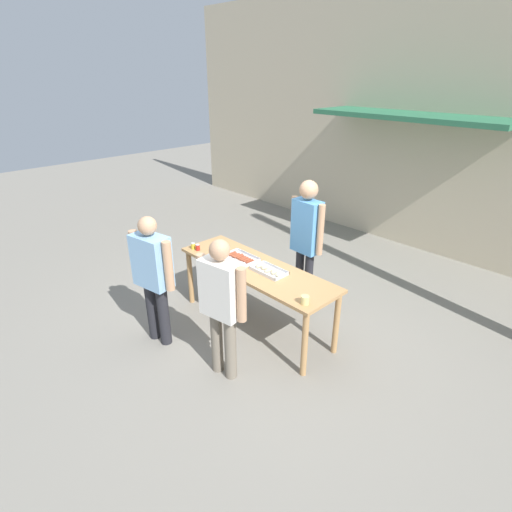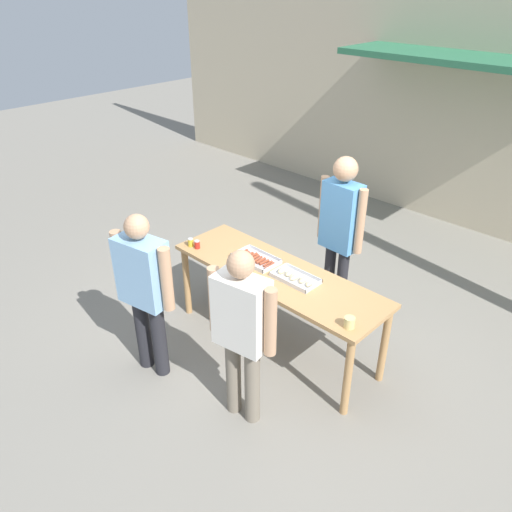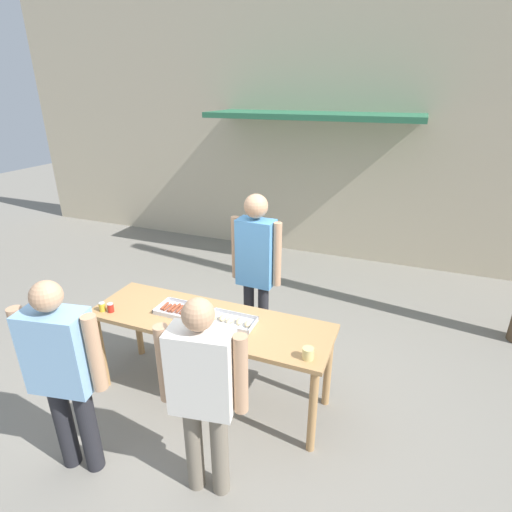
{
  "view_description": "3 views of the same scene",
  "coord_description": "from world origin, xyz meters",
  "px_view_note": "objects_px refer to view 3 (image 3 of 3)",
  "views": [
    {
      "loc": [
        3.21,
        -3.06,
        3.08
      ],
      "look_at": [
        0.0,
        0.0,
        1.01
      ],
      "focal_mm": 28.0,
      "sensor_mm": 36.0,
      "label": 1
    },
    {
      "loc": [
        2.66,
        -3.04,
        3.35
      ],
      "look_at": [
        -0.3,
        0.02,
        0.91
      ],
      "focal_mm": 35.0,
      "sensor_mm": 36.0,
      "label": 2
    },
    {
      "loc": [
        1.54,
        -2.72,
        2.79
      ],
      "look_at": [
        0.16,
        0.76,
        1.2
      ],
      "focal_mm": 28.0,
      "sensor_mm": 36.0,
      "label": 3
    }
  ],
  "objects_px": {
    "food_tray_buns": "(230,320)",
    "person_server_behind_table": "(256,263)",
    "condiment_jar_ketchup": "(111,308)",
    "condiment_jar_mustard": "(102,307)",
    "beer_cup": "(308,353)",
    "food_tray_sausages": "(181,310)",
    "person_customer_holding_hotdog": "(62,366)",
    "person_customer_with_cup": "(203,386)"
  },
  "relations": [
    {
      "from": "food_tray_buns",
      "to": "person_server_behind_table",
      "type": "height_order",
      "value": "person_server_behind_table"
    },
    {
      "from": "food_tray_sausages",
      "to": "condiment_jar_mustard",
      "type": "xyz_separation_m",
      "value": [
        -0.69,
        -0.26,
        0.03
      ]
    },
    {
      "from": "person_customer_holding_hotdog",
      "to": "condiment_jar_mustard",
      "type": "bearing_deg",
      "value": -75.56
    },
    {
      "from": "person_customer_holding_hotdog",
      "to": "food_tray_buns",
      "type": "bearing_deg",
      "value": -136.44
    },
    {
      "from": "food_tray_buns",
      "to": "person_server_behind_table",
      "type": "distance_m",
      "value": 0.79
    },
    {
      "from": "food_tray_buns",
      "to": "condiment_jar_ketchup",
      "type": "relative_size",
      "value": 5.04
    },
    {
      "from": "beer_cup",
      "to": "person_server_behind_table",
      "type": "distance_m",
      "value": 1.3
    },
    {
      "from": "condiment_jar_mustard",
      "to": "person_customer_holding_hotdog",
      "type": "distance_m",
      "value": 0.94
    },
    {
      "from": "condiment_jar_mustard",
      "to": "person_customer_holding_hotdog",
      "type": "xyz_separation_m",
      "value": [
        0.4,
        -0.85,
        0.06
      ]
    },
    {
      "from": "condiment_jar_ketchup",
      "to": "person_server_behind_table",
      "type": "bearing_deg",
      "value": 42.8
    },
    {
      "from": "condiment_jar_mustard",
      "to": "condiment_jar_ketchup",
      "type": "distance_m",
      "value": 0.09
    },
    {
      "from": "food_tray_sausages",
      "to": "person_customer_with_cup",
      "type": "relative_size",
      "value": 0.28
    },
    {
      "from": "person_customer_with_cup",
      "to": "person_server_behind_table",
      "type": "bearing_deg",
      "value": -90.42
    },
    {
      "from": "condiment_jar_ketchup",
      "to": "food_tray_sausages",
      "type": "bearing_deg",
      "value": 21.72
    },
    {
      "from": "condiment_jar_ketchup",
      "to": "person_customer_holding_hotdog",
      "type": "distance_m",
      "value": 0.93
    },
    {
      "from": "food_tray_sausages",
      "to": "person_server_behind_table",
      "type": "relative_size",
      "value": 0.25
    },
    {
      "from": "condiment_jar_mustard",
      "to": "person_server_behind_table",
      "type": "distance_m",
      "value": 1.54
    },
    {
      "from": "food_tray_sausages",
      "to": "person_customer_with_cup",
      "type": "xyz_separation_m",
      "value": [
        0.73,
        -0.92,
        0.08
      ]
    },
    {
      "from": "food_tray_sausages",
      "to": "person_server_behind_table",
      "type": "bearing_deg",
      "value": 58.49
    },
    {
      "from": "person_server_behind_table",
      "to": "food_tray_sausages",
      "type": "bearing_deg",
      "value": -118.92
    },
    {
      "from": "food_tray_buns",
      "to": "person_customer_holding_hotdog",
      "type": "distance_m",
      "value": 1.36
    },
    {
      "from": "condiment_jar_ketchup",
      "to": "person_server_behind_table",
      "type": "distance_m",
      "value": 1.47
    },
    {
      "from": "food_tray_sausages",
      "to": "food_tray_buns",
      "type": "height_order",
      "value": "food_tray_buns"
    },
    {
      "from": "food_tray_buns",
      "to": "person_customer_with_cup",
      "type": "xyz_separation_m",
      "value": [
        0.23,
        -0.92,
        0.08
      ]
    },
    {
      "from": "food_tray_sausages",
      "to": "condiment_jar_ketchup",
      "type": "xyz_separation_m",
      "value": [
        -0.61,
        -0.24,
        0.03
      ]
    },
    {
      "from": "food_tray_sausages",
      "to": "condiment_jar_mustard",
      "type": "bearing_deg",
      "value": -159.51
    },
    {
      "from": "food_tray_buns",
      "to": "beer_cup",
      "type": "relative_size",
      "value": 4.65
    },
    {
      "from": "food_tray_buns",
      "to": "person_customer_with_cup",
      "type": "relative_size",
      "value": 0.27
    },
    {
      "from": "food_tray_sausages",
      "to": "condiment_jar_ketchup",
      "type": "relative_size",
      "value": 5.23
    },
    {
      "from": "person_server_behind_table",
      "to": "person_customer_holding_hotdog",
      "type": "distance_m",
      "value": 2.0
    },
    {
      "from": "condiment_jar_ketchup",
      "to": "person_customer_holding_hotdog",
      "type": "bearing_deg",
      "value": -69.73
    },
    {
      "from": "person_customer_holding_hotdog",
      "to": "beer_cup",
      "type": "bearing_deg",
      "value": -162.03
    },
    {
      "from": "food_tray_sausages",
      "to": "condiment_jar_mustard",
      "type": "height_order",
      "value": "condiment_jar_mustard"
    },
    {
      "from": "person_server_behind_table",
      "to": "person_customer_with_cup",
      "type": "relative_size",
      "value": 1.14
    },
    {
      "from": "condiment_jar_ketchup",
      "to": "person_customer_holding_hotdog",
      "type": "relative_size",
      "value": 0.05
    },
    {
      "from": "food_tray_sausages",
      "to": "food_tray_buns",
      "type": "relative_size",
      "value": 1.04
    },
    {
      "from": "beer_cup",
      "to": "person_customer_holding_hotdog",
      "type": "xyz_separation_m",
      "value": [
        -1.57,
        -0.87,
        0.06
      ]
    },
    {
      "from": "food_tray_sausages",
      "to": "person_server_behind_table",
      "type": "distance_m",
      "value": 0.91
    },
    {
      "from": "condiment_jar_mustard",
      "to": "person_customer_with_cup",
      "type": "bearing_deg",
      "value": -24.73
    },
    {
      "from": "food_tray_buns",
      "to": "person_server_behind_table",
      "type": "relative_size",
      "value": 0.24
    },
    {
      "from": "condiment_jar_mustard",
      "to": "beer_cup",
      "type": "height_order",
      "value": "beer_cup"
    },
    {
      "from": "condiment_jar_ketchup",
      "to": "person_customer_with_cup",
      "type": "height_order",
      "value": "person_customer_with_cup"
    }
  ]
}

